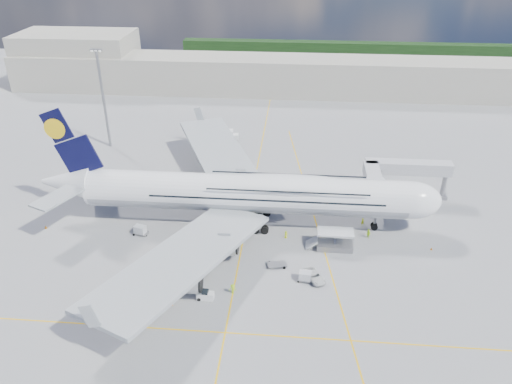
# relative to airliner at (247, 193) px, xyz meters

# --- Properties ---
(ground) EXTENTS (300.00, 300.00, 0.00)m
(ground) POSITION_rel_airliner_xyz_m (-0.26, -10.00, -6.87)
(ground) COLOR gray
(ground) RESTS_ON ground
(taxi_line_main) EXTENTS (0.25, 220.00, 0.01)m
(taxi_line_main) POSITION_rel_airliner_xyz_m (-0.26, -10.00, -6.86)
(taxi_line_main) COLOR #EEB10C
(taxi_line_main) RESTS_ON ground
(taxi_line_cross) EXTENTS (120.00, 0.25, 0.01)m
(taxi_line_cross) POSITION_rel_airliner_xyz_m (-0.26, -30.00, -6.86)
(taxi_line_cross) COLOR #EEB10C
(taxi_line_cross) RESTS_ON ground
(taxi_line_diag) EXTENTS (14.16, 99.06, 0.01)m
(taxi_line_diag) POSITION_rel_airliner_xyz_m (13.74, -0.00, -6.86)
(taxi_line_diag) COLOR #EEB10C
(taxi_line_diag) RESTS_ON ground
(airliner) EXTENTS (77.26, 79.15, 23.71)m
(airliner) POSITION_rel_airliner_xyz_m (0.00, 0.00, 0.00)
(airliner) COLOR white
(airliner) RESTS_ON ground
(jet_bridge) EXTENTS (18.80, 12.10, 8.50)m
(jet_bridge) POSITION_rel_airliner_xyz_m (29.55, 10.94, -0.02)
(jet_bridge) COLOR #B7B7BC
(jet_bridge) RESTS_ON ground
(cargo_loader) EXTENTS (8.53, 3.20, 3.67)m
(cargo_loader) POSITION_rel_airliner_xyz_m (16.56, -7.11, -5.62)
(cargo_loader) COLOR silver
(cargo_loader) RESTS_ON ground
(light_mast) EXTENTS (3.00, 0.70, 25.50)m
(light_mast) POSITION_rel_airliner_xyz_m (-40.26, 35.00, 6.34)
(light_mast) COLOR gray
(light_mast) RESTS_ON ground
(terminal) EXTENTS (180.00, 16.00, 12.00)m
(terminal) POSITION_rel_airliner_xyz_m (-0.26, 85.00, -0.87)
(terminal) COLOR #B2AD9E
(terminal) RESTS_ON ground
(hangar) EXTENTS (40.00, 22.00, 18.00)m
(hangar) POSITION_rel_airliner_xyz_m (-70.26, 90.00, 2.13)
(hangar) COLOR #B2AD9E
(hangar) RESTS_ON ground
(tree_line) EXTENTS (160.00, 6.00, 8.00)m
(tree_line) POSITION_rel_airliner_xyz_m (39.74, 130.00, -2.87)
(tree_line) COLOR #193814
(tree_line) RESTS_ON ground
(dolly_row_a) EXTENTS (3.02, 2.22, 1.71)m
(dolly_row_a) POSITION_rel_airliner_xyz_m (-15.10, -18.90, -5.95)
(dolly_row_a) COLOR gray
(dolly_row_a) RESTS_ON ground
(dolly_row_b) EXTENTS (3.51, 2.04, 0.50)m
(dolly_row_b) POSITION_rel_airliner_xyz_m (-10.27, -19.34, -6.48)
(dolly_row_b) COLOR gray
(dolly_row_b) RESTS_ON ground
(dolly_row_c) EXTENTS (3.35, 2.43, 0.44)m
(dolly_row_c) POSITION_rel_airliner_xyz_m (-10.14, -15.96, -6.53)
(dolly_row_c) COLOR gray
(dolly_row_c) RESTS_ON ground
(dolly_back) EXTENTS (3.26, 2.31, 1.86)m
(dolly_back) POSITION_rel_airliner_xyz_m (-20.04, -5.77, -5.87)
(dolly_back) COLOR gray
(dolly_back) RESTS_ON ground
(dolly_nose_far) EXTENTS (2.89, 1.75, 1.75)m
(dolly_nose_far) POSITION_rel_airliner_xyz_m (11.36, -17.01, -5.93)
(dolly_nose_far) COLOR gray
(dolly_nose_far) RESTS_ON ground
(dolly_nose_near) EXTENTS (3.62, 2.55, 0.48)m
(dolly_nose_near) POSITION_rel_airliner_xyz_m (6.49, -13.44, -6.50)
(dolly_nose_near) COLOR gray
(dolly_nose_near) RESTS_ON ground
(baggage_tug) EXTENTS (2.76, 1.38, 1.69)m
(baggage_tug) POSITION_rel_airliner_xyz_m (-4.40, -22.99, -6.12)
(baggage_tug) COLOR silver
(baggage_tug) RESTS_ON ground
(catering_truck_inner) EXTENTS (6.80, 2.94, 3.98)m
(catering_truck_inner) POSITION_rel_airliner_xyz_m (-6.46, 21.04, -4.99)
(catering_truck_inner) COLOR gray
(catering_truck_inner) RESTS_ON ground
(catering_truck_outer) EXTENTS (5.84, 2.46, 3.43)m
(catering_truck_outer) POSITION_rel_airliner_xyz_m (-9.52, 40.26, -5.27)
(catering_truck_outer) COLOR gray
(catering_truck_outer) RESTS_ON ground
(service_van) EXTENTS (4.19, 5.25, 1.33)m
(service_van) POSITION_rel_airliner_xyz_m (12.94, -16.59, -6.20)
(service_van) COLOR silver
(service_van) RESTS_ON ground
(crew_nose) EXTENTS (0.64, 0.46, 1.63)m
(crew_nose) POSITION_rel_airliner_xyz_m (22.65, 1.14, -6.05)
(crew_nose) COLOR #D6E718
(crew_nose) RESTS_ON ground
(crew_loader) EXTENTS (1.15, 1.17, 1.90)m
(crew_loader) POSITION_rel_airliner_xyz_m (23.24, -3.28, -5.92)
(crew_loader) COLOR #B3F019
(crew_loader) RESTS_ON ground
(crew_wing) EXTENTS (0.44, 0.92, 1.53)m
(crew_wing) POSITION_rel_airliner_xyz_m (-5.49, -6.38, -6.10)
(crew_wing) COLOR #F1FF1A
(crew_wing) RESTS_ON ground
(crew_van) EXTENTS (0.88, 0.87, 1.54)m
(crew_van) POSITION_rel_airliner_xyz_m (7.74, -4.61, -6.10)
(crew_van) COLOR #E0F219
(crew_van) RESTS_ON ground
(crew_tug) EXTENTS (1.21, 0.71, 1.86)m
(crew_tug) POSITION_rel_airliner_xyz_m (-0.25, -21.32, -5.94)
(crew_tug) COLOR #ACE718
(crew_tug) RESTS_ON ground
(cone_nose) EXTENTS (0.40, 0.40, 0.51)m
(cone_nose) POSITION_rel_airliner_xyz_m (34.41, -6.14, -6.62)
(cone_nose) COLOR orange
(cone_nose) RESTS_ON ground
(cone_wing_left_inner) EXTENTS (0.40, 0.40, 0.51)m
(cone_wing_left_inner) POSITION_rel_airliner_xyz_m (-15.04, 17.26, -6.62)
(cone_wing_left_inner) COLOR orange
(cone_wing_left_inner) RESTS_ON ground
(cone_wing_left_outer) EXTENTS (0.37, 0.37, 0.48)m
(cone_wing_left_outer) POSITION_rel_airliner_xyz_m (-11.77, 17.80, -6.64)
(cone_wing_left_outer) COLOR orange
(cone_wing_left_outer) RESTS_ON ground
(cone_wing_right_inner) EXTENTS (0.42, 0.42, 0.53)m
(cone_wing_right_inner) POSITION_rel_airliner_xyz_m (-8.14, -13.82, -6.61)
(cone_wing_right_inner) COLOR orange
(cone_wing_right_inner) RESTS_ON ground
(cone_wing_right_outer) EXTENTS (0.48, 0.48, 0.61)m
(cone_wing_right_outer) POSITION_rel_airliner_xyz_m (-9.48, -24.81, -6.58)
(cone_wing_right_outer) COLOR orange
(cone_wing_right_outer) RESTS_ON ground
(cone_tail) EXTENTS (0.51, 0.51, 0.64)m
(cone_tail) POSITION_rel_airliner_xyz_m (-39.13, -5.29, -6.56)
(cone_tail) COLOR orange
(cone_tail) RESTS_ON ground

